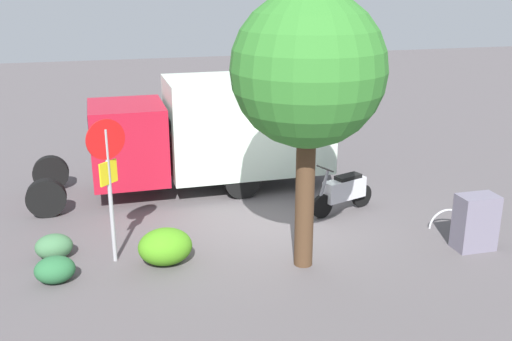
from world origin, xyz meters
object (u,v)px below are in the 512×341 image
Objects in this scene: bike_rack_hoop at (446,227)px; motorcycle at (344,191)px; stop_sign at (108,169)px; box_truck_near at (212,129)px; utility_cabinet at (476,222)px; street_tree at (308,72)px.

motorcycle is at bearing -38.03° from bike_rack_hoop.
stop_sign is (5.32, 1.20, 1.37)m from motorcycle.
box_truck_near is 2.67× the size of stop_sign.
box_truck_near reaches higher than utility_cabinet.
bike_rack_hoop is at bearing 123.08° from motorcycle.
street_tree reaches higher than bike_rack_hoop.
stop_sign reaches higher than motorcycle.
motorcycle is 5.62m from stop_sign.
street_tree is at bearing 162.59° from stop_sign.
street_tree is 4.44× the size of utility_cabinet.
street_tree is at bearing 32.64° from motorcycle.
stop_sign is 0.55× the size of street_tree.
motorcycle is (-2.63, 2.49, -1.08)m from box_truck_near.
motorcycle reaches higher than utility_cabinet.
motorcycle is 1.51× the size of utility_cabinet.
motorcycle is 4.33m from street_tree.
utility_cabinet is at bearing 105.61° from motorcycle.
street_tree is (-0.81, 4.78, 2.11)m from box_truck_near.
stop_sign is at bearing -17.41° from street_tree.
box_truck_near is 4.34× the size of motorcycle.
street_tree reaches higher than stop_sign.
motorcycle is 0.61× the size of stop_sign.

